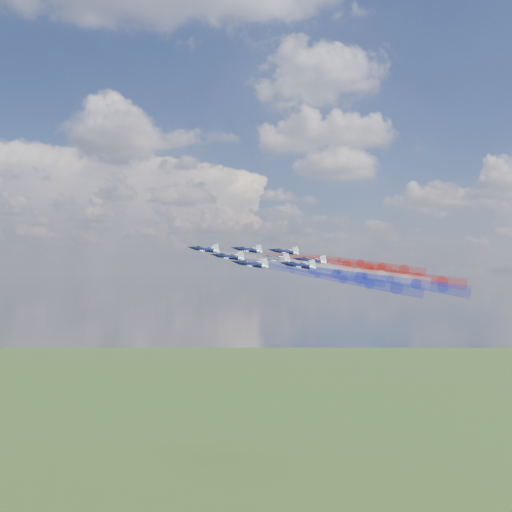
{
  "coord_description": "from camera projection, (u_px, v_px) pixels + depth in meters",
  "views": [
    {
      "loc": [
        -5.15,
        -191.92,
        135.6
      ],
      "look_at": [
        -0.58,
        -12.11,
        140.43
      ],
      "focal_mm": 39.68,
      "sensor_mm": 36.0,
      "label": 1
    }
  ],
  "objects": [
    {
      "name": "trail_inner_right",
      "position": [
        325.0,
        262.0,
        184.06
      ],
      "size": [
        41.9,
        17.34,
        10.99
      ],
      "primitive_type": null,
      "rotation": [
        0.16,
        -0.15,
        1.24
      ],
      "color": "red"
    },
    {
      "name": "jet_lead",
      "position": [
        205.0,
        250.0,
        184.4
      ],
      "size": [
        14.28,
        12.81,
        6.22
      ],
      "primitive_type": null,
      "rotation": [
        0.16,
        -0.15,
        1.24
      ],
      "color": "black"
    },
    {
      "name": "jet_center_third",
      "position": [
        274.0,
        259.0,
        179.64
      ],
      "size": [
        14.28,
        12.81,
        6.22
      ],
      "primitive_type": null,
      "rotation": [
        0.16,
        -0.15,
        1.24
      ],
      "color": "black"
    },
    {
      "name": "trail_outer_left",
      "position": [
        343.0,
        279.0,
        154.05
      ],
      "size": [
        41.9,
        17.34,
        10.99
      ],
      "primitive_type": null,
      "rotation": [
        0.16,
        -0.15,
        1.24
      ],
      "color": "#1928D7"
    },
    {
      "name": "trail_inner_left",
      "position": [
        312.0,
        270.0,
        166.76
      ],
      "size": [
        41.9,
        17.34,
        10.99
      ],
      "primitive_type": null,
      "rotation": [
        0.16,
        -0.15,
        1.24
      ],
      "color": "#1928D7"
    },
    {
      "name": "jet_rear_right",
      "position": [
        311.0,
        261.0,
        182.98
      ],
      "size": [
        14.28,
        12.81,
        6.22
      ],
      "primitive_type": null,
      "rotation": [
        0.16,
        -0.15,
        1.24
      ],
      "color": "black"
    },
    {
      "name": "jet_inner_left",
      "position": [
        228.0,
        257.0,
        174.28
      ],
      "size": [
        14.28,
        12.81,
        6.22
      ],
      "primitive_type": null,
      "rotation": [
        0.16,
        -0.15,
        1.24
      ],
      "color": "black"
    },
    {
      "name": "jet_inner_right",
      "position": [
        248.0,
        250.0,
        191.58
      ],
      "size": [
        14.28,
        12.81,
        6.22
      ],
      "primitive_type": null,
      "rotation": [
        0.16,
        -0.15,
        1.24
      ],
      "color": "black"
    },
    {
      "name": "jet_outer_right",
      "position": [
        285.0,
        252.0,
        197.5
      ],
      "size": [
        14.28,
        12.81,
        6.22
      ],
      "primitive_type": null,
      "rotation": [
        0.16,
        -0.15,
        1.24
      ],
      "color": "black"
    },
    {
      "name": "jet_outer_left",
      "position": [
        251.0,
        264.0,
        161.57
      ],
      "size": [
        14.28,
        12.81,
        6.22
      ],
      "primitive_type": null,
      "rotation": [
        0.16,
        -0.15,
        1.24
      ],
      "color": "black"
    },
    {
      "name": "trail_rear_right",
      "position": [
        394.0,
        274.0,
        175.46
      ],
      "size": [
        41.9,
        17.34,
        10.99
      ],
      "primitive_type": null,
      "rotation": [
        0.16,
        -0.15,
        1.24
      ],
      "color": "red"
    },
    {
      "name": "jet_rear_left",
      "position": [
        299.0,
        265.0,
        166.54
      ],
      "size": [
        14.28,
        12.81,
        6.22
      ],
      "primitive_type": null,
      "rotation": [
        0.16,
        -0.15,
        1.24
      ],
      "color": "black"
    },
    {
      "name": "trail_center_third",
      "position": [
        358.0,
        272.0,
        172.12
      ],
      "size": [
        41.9,
        17.34,
        10.99
      ],
      "primitive_type": null,
      "rotation": [
        0.16,
        -0.15,
        1.24
      ],
      "color": "white"
    },
    {
      "name": "trail_rear_left",
      "position": [
        390.0,
        280.0,
        159.02
      ],
      "size": [
        41.9,
        17.34,
        10.99
      ],
      "primitive_type": null,
      "rotation": [
        0.16,
        -0.15,
        1.24
      ],
      "color": "#1928D7"
    },
    {
      "name": "trail_lead",
      "position": [
        283.0,
        262.0,
        176.88
      ],
      "size": [
        41.9,
        17.34,
        10.99
      ],
      "primitive_type": null,
      "rotation": [
        0.16,
        -0.15,
        1.24
      ],
      "color": "white"
    },
    {
      "name": "trail_outer_right",
      "position": [
        360.0,
        263.0,
        189.98
      ],
      "size": [
        41.9,
        17.34,
        10.99
      ],
      "primitive_type": null,
      "rotation": [
        0.16,
        -0.15,
        1.24
      ],
      "color": "red"
    }
  ]
}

